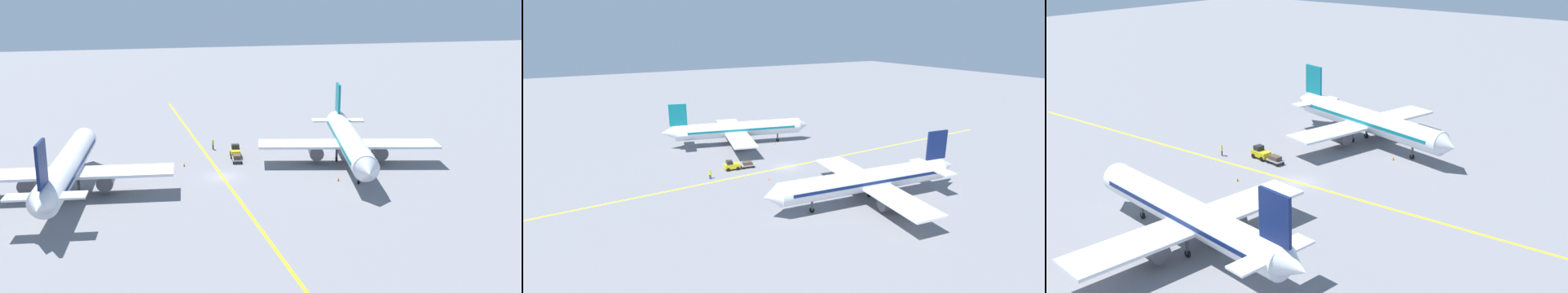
{
  "view_description": "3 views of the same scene",
  "coord_description": "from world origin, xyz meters",
  "views": [
    {
      "loc": [
        15.0,
        83.82,
        26.74
      ],
      "look_at": [
        -5.5,
        1.08,
        4.52
      ],
      "focal_mm": 42.0,
      "sensor_mm": 36.0,
      "label": 1
    },
    {
      "loc": [
        67.37,
        -39.45,
        27.3
      ],
      "look_at": [
        1.26,
        -1.42,
        4.89
      ],
      "focal_mm": 28.0,
      "sensor_mm": 36.0,
      "label": 2
    },
    {
      "loc": [
        59.96,
        48.77,
        31.75
      ],
      "look_at": [
        -5.17,
        -2.28,
        3.32
      ],
      "focal_mm": 42.0,
      "sensor_mm": 36.0,
      "label": 3
    }
  ],
  "objects": [
    {
      "name": "traffic_cone_near_nose",
      "position": [
        -15.74,
        5.89,
        0.28
      ],
      "size": [
        0.32,
        0.32,
        0.55
      ],
      "primitive_type": "cone",
      "color": "orange",
      "rests_on": "ground"
    },
    {
      "name": "baggage_tug_white",
      "position": [
        -4.08,
        -10.38,
        0.9
      ],
      "size": [
        2.1,
        3.18,
        2.11
      ],
      "color": "gold",
      "rests_on": "ground"
    },
    {
      "name": "baggage_cart_trailing",
      "position": [
        -3.62,
        -7.11,
        0.76
      ],
      "size": [
        1.75,
        2.77,
        1.24
      ],
      "color": "gray",
      "rests_on": "ground"
    },
    {
      "name": "apron_yellow_centreline",
      "position": [
        0.0,
        0.0,
        0.0
      ],
      "size": [
        3.99,
        119.96,
        0.01
      ],
      "primitive_type": "cube",
      "rotation": [
        0.0,
        0.0,
        0.03
      ],
      "color": "yellow",
      "rests_on": "ground"
    },
    {
      "name": "airplane_adjacent_stand",
      "position": [
        21.33,
        2.6,
        3.71
      ],
      "size": [
        28.42,
        35.54,
        10.6
      ],
      "color": "white",
      "rests_on": "ground"
    },
    {
      "name": "airplane_at_gate",
      "position": [
        -20.32,
        -1.96,
        3.71
      ],
      "size": [
        28.44,
        35.19,
        10.6
      ],
      "color": "silver",
      "rests_on": "ground"
    },
    {
      "name": "traffic_cone_mid_apron",
      "position": [
        4.77,
        -6.66,
        0.28
      ],
      "size": [
        0.32,
        0.32,
        0.55
      ],
      "primitive_type": "cone",
      "color": "orange",
      "rests_on": "ground"
    },
    {
      "name": "ground_plane",
      "position": [
        0.0,
        0.0,
        0.0
      ],
      "size": [
        400.0,
        400.0,
        0.0
      ],
      "primitive_type": "plane",
      "color": "slate"
    },
    {
      "name": "ground_crew_worker",
      "position": [
        -1.29,
        -15.88,
        0.91
      ],
      "size": [
        0.38,
        0.51,
        1.68
      ],
      "color": "#23232D",
      "rests_on": "ground"
    }
  ]
}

